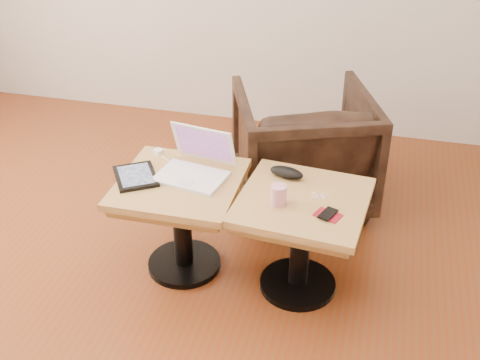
% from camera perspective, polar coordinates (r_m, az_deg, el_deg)
% --- Properties ---
extents(room_shell, '(4.52, 4.52, 2.71)m').
position_cam_1_polar(room_shell, '(2.40, -14.45, 12.24)').
color(room_shell, brown).
rests_on(room_shell, ground).
extents(side_table_left, '(0.60, 0.60, 0.54)m').
position_cam_1_polar(side_table_left, '(3.07, -5.64, -2.20)').
color(side_table_left, black).
rests_on(side_table_left, ground).
extents(side_table_right, '(0.65, 0.65, 0.54)m').
position_cam_1_polar(side_table_right, '(2.93, 5.86, -3.98)').
color(side_table_right, black).
rests_on(side_table_right, ground).
extents(laptop, '(0.38, 0.36, 0.23)m').
position_cam_1_polar(laptop, '(3.01, -4.27, 1.32)').
color(laptop, white).
rests_on(laptop, side_table_left).
extents(tablet, '(0.30, 0.31, 0.02)m').
position_cam_1_polar(tablet, '(3.04, -9.86, 0.36)').
color(tablet, black).
rests_on(tablet, side_table_left).
extents(charging_adapter, '(0.05, 0.05, 0.02)m').
position_cam_1_polar(charging_adapter, '(3.24, -7.76, 2.69)').
color(charging_adapter, white).
rests_on(charging_adapter, side_table_left).
extents(glasses_case, '(0.19, 0.11, 0.05)m').
position_cam_1_polar(glasses_case, '(3.00, 4.44, 0.72)').
color(glasses_case, black).
rests_on(glasses_case, side_table_right).
extents(striped_cup, '(0.08, 0.08, 0.10)m').
position_cam_1_polar(striped_cup, '(2.78, 3.67, -1.42)').
color(striped_cup, '#BF336E').
rests_on(striped_cup, side_table_right).
extents(earbuds_tangle, '(0.07, 0.05, 0.01)m').
position_cam_1_polar(earbuds_tangle, '(2.87, 7.52, -1.49)').
color(earbuds_tangle, white).
rests_on(earbuds_tangle, side_table_right).
extents(phone_on_sleeve, '(0.14, 0.12, 0.01)m').
position_cam_1_polar(phone_on_sleeve, '(2.75, 8.33, -3.26)').
color(phone_on_sleeve, maroon).
rests_on(phone_on_sleeve, side_table_right).
extents(armchair, '(1.01, 1.03, 0.73)m').
position_cam_1_polar(armchair, '(3.66, 5.96, 3.00)').
color(armchair, black).
rests_on(armchair, ground).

